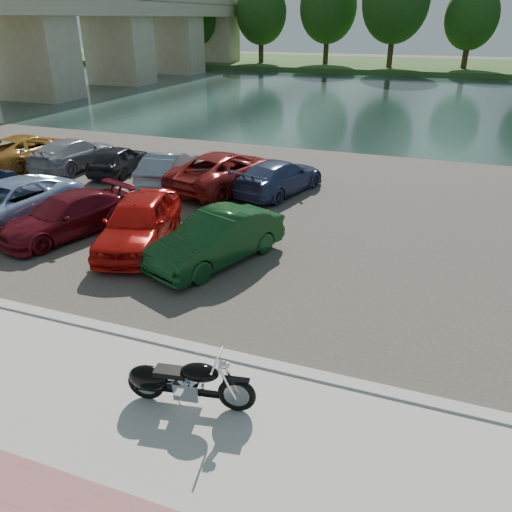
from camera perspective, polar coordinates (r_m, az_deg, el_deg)
The scene contains 19 objects.
ground at distance 9.55m, azimuth -14.88°, elevation -16.78°, with size 200.00×200.00×0.00m, color #595447.
promenade at distance 8.97m, azimuth -18.67°, elevation -20.33°, with size 60.00×6.00×0.10m, color #B1AFA7.
kerb at distance 10.80m, azimuth -8.97°, elevation -10.05°, with size 60.00×0.30×0.14m, color #B1AFA7.
parking_lot at distance 18.28m, azimuth 4.56°, elevation 5.37°, with size 60.00×18.00×0.04m, color #3E3832.
river at distance 46.22m, azimuth 15.01°, elevation 16.88°, with size 120.00×40.00×0.00m, color #172927.
far_bank at distance 77.92m, azimuth 17.89°, elevation 19.99°, with size 120.00×24.00×0.60m, color #224719.
bridge at distance 56.83m, azimuth -16.17°, elevation 23.85°, with size 7.00×56.00×8.55m.
far_trees at distance 71.36m, azimuth 22.17°, elevation 24.83°, with size 70.25×10.68×12.52m.
motorcycle at distance 9.08m, azimuth -8.85°, elevation -13.99°, with size 2.32×0.81×1.05m.
car_2 at distance 18.62m, azimuth -26.48°, elevation 5.43°, with size 2.31×5.01×1.39m, color #869FC3.
car_3 at distance 16.87m, azimuth -20.80°, elevation 4.35°, with size 1.78×4.38×1.27m, color maroon.
car_4 at distance 15.29m, azimuth -13.20°, elevation 3.79°, with size 1.81×4.50×1.53m, color #B3100B.
car_5 at distance 13.95m, azimuth -4.53°, elevation 2.00°, with size 1.49×4.28×1.41m, color #0F3817.
car_6 at distance 26.06m, azimuth -24.53°, elevation 10.99°, with size 2.35×5.10×1.42m, color #B87C2A.
car_7 at distance 24.68m, azimuth -20.06°, elevation 10.95°, with size 1.91×4.69×1.36m, color gray.
car_8 at distance 23.19m, azimuth -15.39°, elevation 10.57°, with size 1.47×3.65×1.24m, color black.
car_9 at distance 21.28m, azimuth -9.94°, elevation 9.92°, with size 1.41×4.05×1.33m, color slate.
car_10 at distance 20.32m, azimuth -3.52°, elevation 9.74°, with size 2.47×5.35×1.49m, color maroon.
car_11 at distance 19.79m, azimuth 2.68°, elevation 9.04°, with size 1.82×4.48×1.30m, color navy.
Camera 1 is at (4.54, -5.56, 6.29)m, focal length 35.00 mm.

